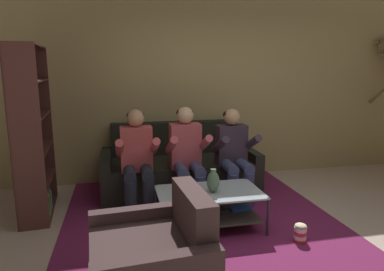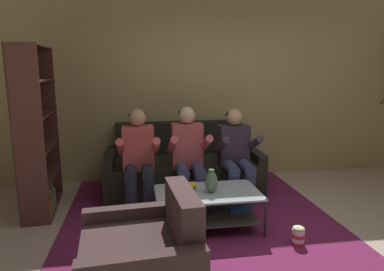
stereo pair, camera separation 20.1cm
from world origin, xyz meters
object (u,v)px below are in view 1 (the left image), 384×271
Objects in this scene: couch at (179,168)px; person_seated_right at (234,151)px; person_seated_middle at (187,152)px; bookshelf at (30,148)px; armchair at (154,262)px; popcorn_tub at (300,233)px; person_seated_left at (137,156)px; vase at (213,181)px; coffee_table at (210,204)px; book_stack at (187,187)px.

couch is 1.80× the size of person_seated_right.
person_seated_right is at bearing -0.33° from person_seated_middle.
person_seated_right is at bearing -43.01° from couch.
bookshelf is 2.22m from armchair.
person_seated_middle is 1.85m from armchair.
person_seated_middle reaches higher than popcorn_tub.
person_seated_right is 2.42m from bookshelf.
couch is at bearing 42.90° from person_seated_left.
bookshelf reaches higher than vase.
vase is (0.03, -0.03, 0.26)m from coffee_table.
book_stack is (-0.12, -1.18, 0.15)m from couch.
couch is 0.90m from person_seated_left.
popcorn_tub is (0.88, -1.77, -0.20)m from couch.
person_seated_middle is 1.81m from bookshelf.
person_seated_left is 1.21m from bookshelf.
couch is 1.93m from bookshelf.
person_seated_middle is 0.63× the size of bookshelf.
person_seated_right is at bearing -2.01° from bookshelf.
coffee_table is at bearing -85.53° from couch.
vase is at bearing 53.17° from armchair.
couch is at bearing 116.50° from popcorn_tub.
bookshelf is (-1.80, -0.48, 0.50)m from couch.
vase is 1.24m from armchair.
coffee_table is at bearing 130.60° from vase.
couch reaches higher than vase.
couch is 9.79× the size of book_stack.
person_seated_right is 4.70× the size of vase.
couch is 1.74× the size of person_seated_middle.
armchair reaches higher than book_stack.
bookshelf is (-1.90, 0.79, 0.52)m from coffee_table.
person_seated_middle is at bearing 179.67° from person_seated_right.
bookshelf reaches higher than coffee_table.
vase is 0.29m from book_stack.
person_seated_middle reaches higher than book_stack.
person_seated_middle is 1.60m from popcorn_tub.
armchair reaches higher than vase.
popcorn_tub is at bearing -32.42° from coffee_table.
person_seated_middle is 0.66m from book_stack.
coffee_table is 4.36× the size of vase.
armchair is (-0.60, -1.71, -0.38)m from person_seated_middle.
person_seated_left is 5.56× the size of book_stack.
person_seated_right is 5.45× the size of book_stack.
person_seated_middle is at bearing 126.16° from popcorn_tub.
person_seated_right is (1.21, -0.00, -0.01)m from person_seated_left.
vase is 0.13× the size of bookshelf.
person_seated_middle is at bearing 70.70° from armchair.
armchair reaches higher than coffee_table.
bookshelf reaches higher than book_stack.
armchair is at bearing -109.30° from person_seated_middle.
person_seated_left is 0.81m from book_stack.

